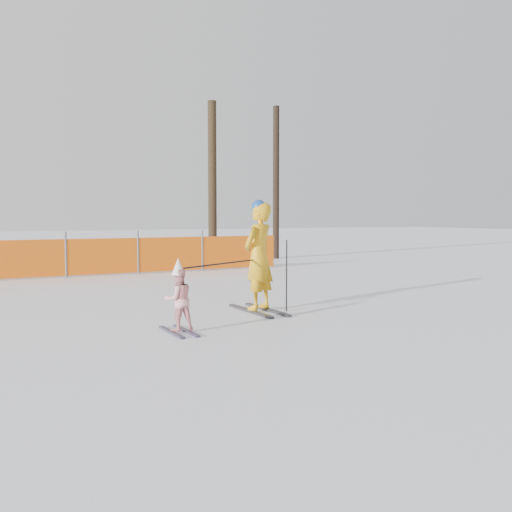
{
  "coord_description": "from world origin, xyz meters",
  "views": [
    {
      "loc": [
        -4.52,
        -7.9,
        1.67
      ],
      "look_at": [
        0.0,
        0.5,
        1.0
      ],
      "focal_mm": 40.0,
      "sensor_mm": 36.0,
      "label": 1
    }
  ],
  "objects": [
    {
      "name": "ground",
      "position": [
        0.0,
        0.0,
        0.0
      ],
      "size": [
        120.0,
        120.0,
        0.0
      ],
      "primitive_type": "plane",
      "color": "white",
      "rests_on": "ground"
    },
    {
      "name": "adult",
      "position": [
        0.21,
        0.79,
        0.98
      ],
      "size": [
        0.81,
        1.52,
        1.95
      ],
      "color": "black",
      "rests_on": "ground"
    },
    {
      "name": "child",
      "position": [
        -1.67,
        -0.26,
        0.49
      ],
      "size": [
        0.43,
        0.92,
        1.07
      ],
      "color": "black",
      "rests_on": "ground"
    },
    {
      "name": "ski_poles",
      "position": [
        -0.18,
        0.4,
        0.8
      ],
      "size": [
        2.24,
        0.95,
        1.26
      ],
      "color": "black",
      "rests_on": "ground"
    },
    {
      "name": "tree_trunks",
      "position": [
        5.03,
        11.19,
        2.92
      ],
      "size": [
        3.21,
        0.75,
        5.93
      ],
      "color": "#2F2315",
      "rests_on": "ground"
    }
  ]
}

